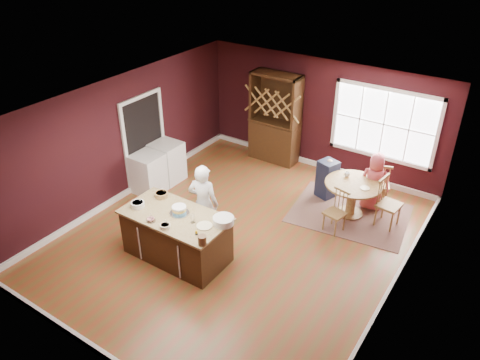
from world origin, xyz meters
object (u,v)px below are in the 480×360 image
Objects in this scene: layer_cake at (179,210)px; toddler at (327,164)px; seated_woman at (374,182)px; dryer at (167,162)px; chair_east at (389,203)px; dining_table at (352,192)px; chair_south at (335,212)px; chair_north at (379,182)px; baker at (203,204)px; hutch at (275,118)px; high_chair at (327,178)px; washer at (148,174)px; kitchen_island at (177,237)px.

toddler is at bearing 68.20° from layer_cake.
seated_woman is 1.37× the size of dryer.
toddler is (-1.51, 0.33, 0.28)m from chair_east.
chair_south is (-0.05, -0.74, -0.08)m from dining_table.
chair_east is at bearing 46.58° from layer_cake.
chair_south is 0.70× the size of seated_woman.
chair_north is at bearing 19.63° from toddler.
hutch reaches higher than baker.
high_chair is 0.99× the size of washer.
chair_south is at bearing 61.42° from seated_woman.
toddler is (-0.70, 1.09, 0.36)m from chair_south.
seated_woman is at bearing 25.73° from washer.
layer_cake is 4.21m from seated_woman.
chair_north is 0.46× the size of hutch.
hutch is (-0.48, 4.35, 0.69)m from kitchen_island.
dining_table is 0.52× the size of hutch.
toddler is at bearing 68.13° from kitchen_island.
dryer is at bearing -0.57° from chair_north.
kitchen_island is at bearing -45.35° from dryer.
seated_woman is (0.33, 1.21, 0.20)m from chair_south.
toddler is at bearing -120.83° from high_chair.
hutch is (-1.85, 0.93, 0.32)m from toddler.
high_chair is at bearing -25.98° from hutch.
chair_south is 0.99× the size of washer.
washer is at bearing 147.24° from layer_cake.
dryer is at bearing -47.87° from baker.
baker is at bearing 31.01° from chair_north.
seated_woman is at bearing 25.34° from high_chair.
toddler is 3.96m from washer.
kitchen_island is 3.71m from high_chair.
dryer reaches higher than dining_table.
chair_south is 3.32m from hutch.
high_chair is (-1.49, 0.35, -0.08)m from chair_east.
chair_east is 0.83× the size of seated_woman.
chair_north reaches higher than chair_south.
high_chair is 0.40× the size of hutch.
washer is 0.64m from dryer.
dryer is (-2.12, 1.35, -0.34)m from baker.
kitchen_island is 1.20× the size of baker.
washer is (-4.46, -2.39, -0.06)m from chair_north.
chair_south is at bearing 3.94° from dryer.
kitchen_island is 2.15× the size of chair_south.
seated_woman is at bearing 7.02° from toddler.
toddler is at bearing 21.92° from dryer.
kitchen_island is 4.43m from hutch.
toddler is at bearing 154.98° from dining_table.
dryer is at bearing 90.00° from washer.
kitchen_island is 1.81× the size of chair_east.
baker is 4.55× the size of layer_cake.
chair_north is (-0.45, 0.70, -0.02)m from chair_east.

